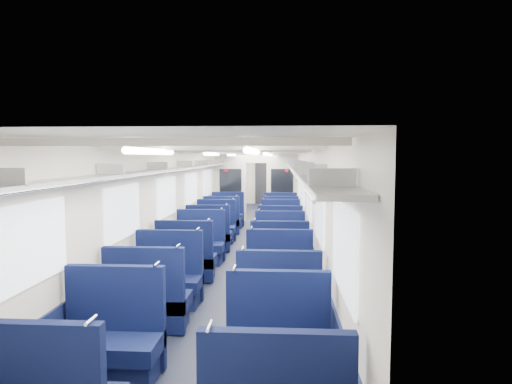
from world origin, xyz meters
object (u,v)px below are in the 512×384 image
Objects in this scene: seat_2 at (111,343)px; seat_3 at (278,352)px; bulkhead at (256,185)px; seat_9 at (280,262)px; seat_10 at (200,246)px; seat_6 at (168,282)px; seat_18 at (227,216)px; seat_12 at (209,236)px; seat_16 at (222,222)px; seat_19 at (280,217)px; seat_8 at (186,261)px; seat_7 at (279,280)px; seat_14 at (216,229)px; seat_17 at (280,222)px; seat_13 at (280,237)px; seat_11 at (280,249)px; seat_5 at (279,309)px; seat_15 at (280,229)px; seat_4 at (148,303)px.

seat_2 and seat_3 have the same top height.
seat_9 is at bearing -83.29° from bulkhead.
seat_6 is at bearing -90.00° from seat_10.
seat_18 is (0.00, 4.52, 0.00)m from seat_10.
seat_9 is (1.66, 1.29, 0.00)m from seat_6.
seat_12 and seat_16 have the same top height.
seat_19 is at bearing 63.35° from seat_12.
seat_2 is 3.36m from seat_8.
seat_14 is (-1.66, 4.52, 0.00)m from seat_7.
seat_19 is (0.00, 1.02, 0.00)m from seat_17.
seat_2 is at bearing -90.00° from seat_16.
seat_12 is at bearing 90.00° from seat_10.
seat_18 is (-1.66, 3.44, 0.00)m from seat_13.
seat_10 is (0.00, 4.65, 0.00)m from seat_2.
seat_18 is (0.00, 7.05, 0.00)m from seat_6.
seat_11 is 1.00× the size of seat_17.
bulkhead is 2.77m from seat_16.
seat_13 is (1.66, -0.04, 0.00)m from seat_12.
seat_14 is (-1.66, 3.39, 0.00)m from seat_9.
seat_12 and seat_14 have the same top height.
seat_13 is at bearing -32.89° from seat_14.
seat_2 is 1.00× the size of seat_7.
seat_10 is (-1.66, 3.57, 0.00)m from seat_5.
seat_8 is at bearing -90.00° from seat_16.
seat_7 is 1.98m from seat_8.
seat_8 is 1.00× the size of seat_15.
seat_17 is 1.00× the size of seat_19.
seat_13 is (0.00, 1.23, 0.00)m from seat_11.
seat_9 is at bearing 90.00° from seat_3.
bulkhead is 5.93m from seat_10.
seat_6 and seat_12 have the same top height.
seat_10 is 1.00× the size of seat_19.
seat_7 is (1.66, 0.16, 0.00)m from seat_6.
seat_3 is at bearing -74.20° from seat_12.
seat_13 is 1.00× the size of seat_18.
seat_19 is at bearing 90.00° from seat_5.
seat_12 is at bearing -126.00° from seat_17.
seat_16 is (-1.66, 8.07, 0.00)m from seat_3.
seat_9 is at bearing 90.00° from seat_7.
bulkhead reaches higher than seat_11.
seat_3 is 1.00× the size of seat_4.
seat_10 is at bearing -90.00° from seat_12.
seat_4 and seat_14 have the same top height.
seat_10 is 1.00× the size of seat_13.
seat_7 and seat_16 have the same top height.
bulkhead is 6.08m from seat_11.
seat_14 is 1.00× the size of seat_19.
seat_15 is at bearing 90.00° from seat_3.
seat_5 is at bearing -90.00° from seat_15.
seat_3 is 1.00× the size of seat_16.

